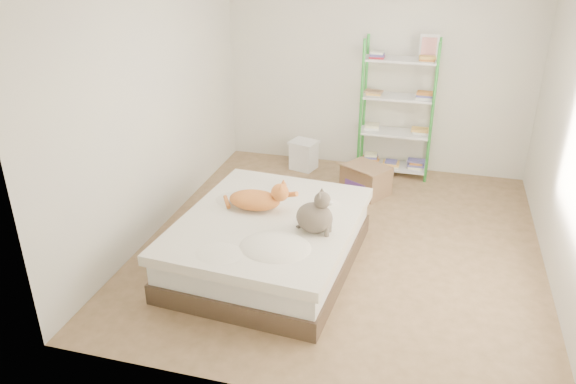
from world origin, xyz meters
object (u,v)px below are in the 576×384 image
(grey_cat, at_px, (315,211))
(cardboard_box, at_px, (366,180))
(orange_cat, at_px, (255,198))
(bed, at_px, (269,241))
(white_bin, at_px, (304,155))
(shelf_unit, at_px, (397,113))

(grey_cat, bearing_deg, cardboard_box, -2.25)
(orange_cat, relative_size, grey_cat, 1.46)
(bed, relative_size, orange_cat, 3.51)
(bed, height_order, orange_cat, orange_cat)
(grey_cat, relative_size, cardboard_box, 0.60)
(bed, xyz_separation_m, cardboard_box, (0.65, 1.77, -0.07))
(bed, bearing_deg, cardboard_box, 74.23)
(white_bin, bearing_deg, cardboard_box, -31.06)
(bed, xyz_separation_m, orange_cat, (-0.18, 0.15, 0.36))
(bed, xyz_separation_m, shelf_unit, (0.90, 2.45, 0.56))
(grey_cat, height_order, shelf_unit, shelf_unit)
(grey_cat, distance_m, cardboard_box, 1.97)
(orange_cat, relative_size, shelf_unit, 0.33)
(grey_cat, height_order, cardboard_box, grey_cat)
(bed, xyz_separation_m, grey_cat, (0.45, -0.13, 0.44))
(grey_cat, distance_m, shelf_unit, 2.62)
(shelf_unit, xyz_separation_m, cardboard_box, (-0.25, -0.68, -0.62))
(orange_cat, distance_m, cardboard_box, 1.87)
(bed, relative_size, grey_cat, 5.14)
(cardboard_box, relative_size, white_bin, 1.65)
(bed, height_order, shelf_unit, shelf_unit)
(shelf_unit, relative_size, white_bin, 4.43)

